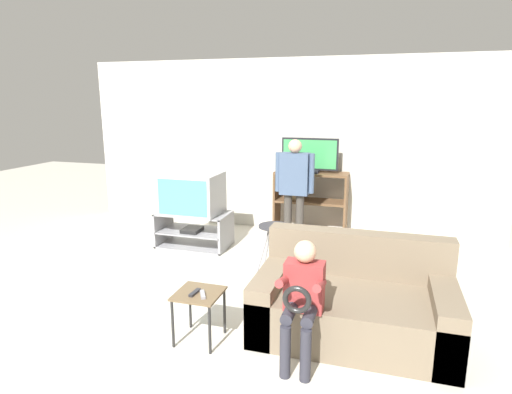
% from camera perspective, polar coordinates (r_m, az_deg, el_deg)
% --- Properties ---
extents(ground_plane, '(18.00, 18.00, 0.00)m').
position_cam_1_polar(ground_plane, '(3.49, -12.89, -22.36)').
color(ground_plane, beige).
extents(wall_back, '(6.40, 0.06, 2.60)m').
position_cam_1_polar(wall_back, '(6.59, 3.70, 6.78)').
color(wall_back, beige).
rests_on(wall_back, ground_plane).
extents(tv_stand, '(0.99, 0.55, 0.48)m').
position_cam_1_polar(tv_stand, '(6.01, -8.26, -4.30)').
color(tv_stand, '#939399').
rests_on(tv_stand, ground_plane).
extents(television_main, '(0.77, 0.61, 0.55)m').
position_cam_1_polar(television_main, '(5.87, -8.52, 0.51)').
color(television_main, '#B2B2B7').
rests_on(television_main, tv_stand).
extents(media_shelf, '(1.06, 0.38, 0.96)m').
position_cam_1_polar(media_shelf, '(6.38, 7.26, -0.87)').
color(media_shelf, brown).
rests_on(media_shelf, ground_plane).
extents(television_flat, '(0.82, 0.20, 0.50)m').
position_cam_1_polar(television_flat, '(6.23, 7.17, 5.42)').
color(television_flat, black).
rests_on(television_flat, media_shelf).
extents(folding_stool, '(0.39, 0.39, 0.66)m').
position_cam_1_polar(folding_stool, '(4.73, 2.45, -5.21)').
color(folding_stool, '#99999E').
rests_on(folding_stool, ground_plane).
extents(snack_table, '(0.37, 0.37, 0.43)m').
position_cam_1_polar(snack_table, '(3.69, -7.64, -13.47)').
color(snack_table, brown).
rests_on(snack_table, ground_plane).
extents(remote_control_black, '(0.05, 0.15, 0.02)m').
position_cam_1_polar(remote_control_black, '(3.64, -8.18, -12.50)').
color(remote_control_black, '#232328').
rests_on(remote_control_black, snack_table).
extents(remote_control_white, '(0.10, 0.14, 0.02)m').
position_cam_1_polar(remote_control_white, '(3.60, -7.13, -12.77)').
color(remote_control_white, gray).
rests_on(remote_control_white, snack_table).
extents(couch, '(1.65, 0.97, 0.82)m').
position_cam_1_polar(couch, '(3.91, 12.87, -13.68)').
color(couch, '#756651').
rests_on(couch, ground_plane).
extents(person_standing_adult, '(0.53, 0.20, 1.48)m').
position_cam_1_polar(person_standing_adult, '(5.78, 5.14, 1.82)').
color(person_standing_adult, '#3D3833').
rests_on(person_standing_adult, ground_plane).
extents(person_seated_child, '(0.33, 0.43, 0.96)m').
position_cam_1_polar(person_seated_child, '(3.31, 6.18, -12.75)').
color(person_seated_child, '#2D2D38').
rests_on(person_seated_child, ground_plane).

